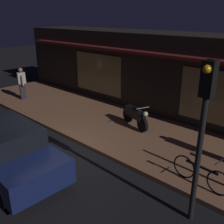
{
  "coord_description": "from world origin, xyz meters",
  "views": [
    {
      "loc": [
        6.45,
        -4.27,
        4.37
      ],
      "look_at": [
        0.22,
        2.4,
        0.95
      ],
      "focal_mm": 41.91,
      "sensor_mm": 36.0,
      "label": 1
    }
  ],
  "objects_px": {
    "bicycle_parked": "(201,173)",
    "traffic_light_pole": "(203,118)",
    "person_photographer": "(22,83)",
    "parked_car_across": "(6,150)",
    "motorcycle": "(135,115)"
  },
  "relations": [
    {
      "from": "traffic_light_pole",
      "to": "parked_car_across",
      "type": "height_order",
      "value": "traffic_light_pole"
    },
    {
      "from": "motorcycle",
      "to": "parked_car_across",
      "type": "relative_size",
      "value": 0.39
    },
    {
      "from": "person_photographer",
      "to": "parked_car_across",
      "type": "xyz_separation_m",
      "value": [
        5.65,
        -3.67,
        -0.32
      ]
    },
    {
      "from": "bicycle_parked",
      "to": "person_photographer",
      "type": "bearing_deg",
      "value": 176.15
    },
    {
      "from": "motorcycle",
      "to": "bicycle_parked",
      "type": "xyz_separation_m",
      "value": [
        3.61,
        -1.85,
        -0.14
      ]
    },
    {
      "from": "bicycle_parked",
      "to": "parked_car_across",
      "type": "xyz_separation_m",
      "value": [
        -4.53,
        -2.98,
        0.2
      ]
    },
    {
      "from": "person_photographer",
      "to": "traffic_light_pole",
      "type": "height_order",
      "value": "traffic_light_pole"
    },
    {
      "from": "motorcycle",
      "to": "person_photographer",
      "type": "height_order",
      "value": "person_photographer"
    },
    {
      "from": "bicycle_parked",
      "to": "traffic_light_pole",
      "type": "xyz_separation_m",
      "value": [
        0.33,
        -1.1,
        1.97
      ]
    },
    {
      "from": "bicycle_parked",
      "to": "parked_car_across",
      "type": "height_order",
      "value": "parked_car_across"
    },
    {
      "from": "motorcycle",
      "to": "parked_car_across",
      "type": "distance_m",
      "value": 4.92
    },
    {
      "from": "motorcycle",
      "to": "parked_car_across",
      "type": "xyz_separation_m",
      "value": [
        -0.92,
        -4.83,
        0.06
      ]
    },
    {
      "from": "person_photographer",
      "to": "traffic_light_pole",
      "type": "relative_size",
      "value": 0.46
    },
    {
      "from": "motorcycle",
      "to": "bicycle_parked",
      "type": "height_order",
      "value": "motorcycle"
    },
    {
      "from": "traffic_light_pole",
      "to": "person_photographer",
      "type": "bearing_deg",
      "value": 170.36
    }
  ]
}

